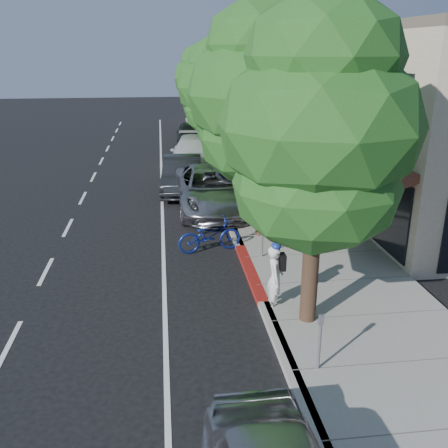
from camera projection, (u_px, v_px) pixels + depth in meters
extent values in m
plane|color=black|center=(256.00, 289.00, 14.16)|extent=(120.00, 120.00, 0.00)
cube|color=gray|center=(274.00, 202.00, 21.89)|extent=(4.60, 56.00, 0.15)
cube|color=#9E998E|center=(222.00, 204.00, 21.62)|extent=(0.30, 56.00, 0.15)
cube|color=maroon|center=(250.00, 272.00, 15.07)|extent=(0.32, 4.00, 0.15)
cube|color=beige|center=(356.00, 99.00, 30.95)|extent=(10.00, 36.00, 7.00)
cylinder|color=black|center=(310.00, 273.00, 11.93)|extent=(0.40, 0.40, 2.77)
ellipsoid|color=#1C4715|center=(316.00, 185.00, 11.21)|extent=(3.83, 3.83, 3.06)
ellipsoid|color=#1C4715|center=(319.00, 125.00, 10.76)|extent=(4.50, 4.50, 3.60)
ellipsoid|color=#1C4715|center=(324.00, 56.00, 10.28)|extent=(3.38, 3.38, 2.70)
cylinder|color=black|center=(262.00, 200.00, 17.53)|extent=(0.40, 0.40, 2.87)
ellipsoid|color=#1C4715|center=(263.00, 136.00, 16.78)|extent=(4.44, 4.44, 3.55)
ellipsoid|color=#1C4715|center=(264.00, 93.00, 16.31)|extent=(5.22, 5.22, 4.18)
ellipsoid|color=#1C4715|center=(266.00, 45.00, 15.82)|extent=(3.92, 3.92, 3.13)
cylinder|color=black|center=(236.00, 166.00, 23.19)|extent=(0.40, 0.40, 2.56)
ellipsoid|color=#1C4715|center=(237.00, 123.00, 22.52)|extent=(3.90, 3.90, 3.12)
ellipsoid|color=#1C4715|center=(237.00, 94.00, 22.11)|extent=(4.59, 4.59, 3.67)
ellipsoid|color=#1C4715|center=(237.00, 63.00, 21.67)|extent=(3.44, 3.44, 2.75)
cylinder|color=black|center=(221.00, 144.00, 28.81)|extent=(0.40, 0.40, 2.52)
ellipsoid|color=#1C4715|center=(221.00, 109.00, 28.15)|extent=(4.29, 4.29, 3.43)
ellipsoid|color=#1C4715|center=(221.00, 86.00, 27.75)|extent=(5.05, 5.05, 4.04)
ellipsoid|color=#1C4715|center=(221.00, 62.00, 27.31)|extent=(3.79, 3.79, 3.03)
cylinder|color=black|center=(211.00, 129.00, 34.45)|extent=(0.40, 0.40, 2.40)
ellipsoid|color=#1C4715|center=(211.00, 101.00, 33.82)|extent=(4.01, 4.01, 3.21)
ellipsoid|color=#1C4715|center=(211.00, 83.00, 33.43)|extent=(4.72, 4.72, 3.78)
ellipsoid|color=#1C4715|center=(210.00, 64.00, 33.02)|extent=(3.54, 3.54, 2.83)
cylinder|color=black|center=(204.00, 117.00, 40.06)|extent=(0.40, 0.40, 2.43)
ellipsoid|color=#1C4715|center=(203.00, 93.00, 39.42)|extent=(3.97, 3.97, 3.18)
ellipsoid|color=#1C4715|center=(203.00, 77.00, 39.03)|extent=(4.67, 4.67, 3.74)
ellipsoid|color=#1C4715|center=(203.00, 61.00, 38.61)|extent=(3.50, 3.50, 2.80)
imported|color=white|center=(275.00, 278.00, 12.81)|extent=(0.54, 0.71, 1.77)
imported|color=navy|center=(210.00, 235.00, 16.66)|extent=(2.26, 1.14, 1.13)
imported|color=#9D9CA1|center=(212.00, 189.00, 20.90)|extent=(3.21, 6.51, 1.78)
imported|color=black|center=(182.00, 174.00, 23.60)|extent=(2.16, 5.13, 1.65)
imported|color=silver|center=(194.00, 154.00, 27.81)|extent=(3.29, 6.51, 1.81)
imported|color=black|center=(190.00, 134.00, 34.91)|extent=(2.09, 4.79, 1.61)
imported|color=black|center=(300.00, 180.00, 21.60)|extent=(1.13, 1.04, 1.89)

